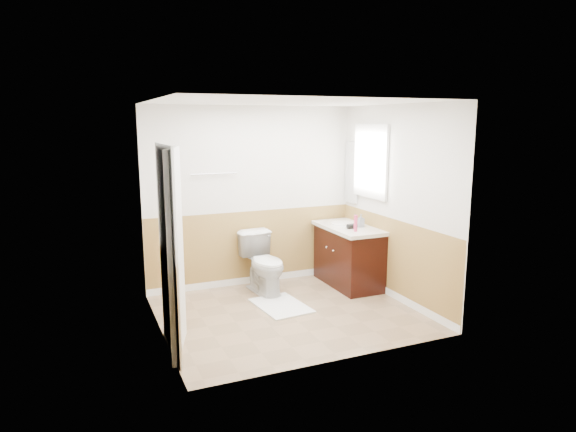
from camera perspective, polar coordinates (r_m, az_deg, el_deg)
name	(u,v)px	position (r m, az deg, el deg)	size (l,w,h in m)	color
floor	(289,313)	(6.19, 0.06, -10.98)	(3.00, 3.00, 0.00)	#8C7051
ceiling	(289,102)	(5.76, 0.06, 12.80)	(3.00, 3.00, 0.00)	white
wall_back	(252,197)	(7.05, -4.11, 2.19)	(3.00, 3.00, 0.00)	silver
wall_front	(344,235)	(4.71, 6.32, -2.11)	(3.00, 3.00, 0.00)	silver
wall_left	(157,222)	(5.45, -14.60, -0.64)	(3.00, 3.00, 0.00)	silver
wall_right	(396,204)	(6.58, 12.16, 1.37)	(3.00, 3.00, 0.00)	silver
wainscot_back	(253,249)	(7.19, -4.00, -3.75)	(3.00, 3.00, 0.00)	olive
wainscot_front	(341,310)	(4.94, 6.07, -10.60)	(3.00, 3.00, 0.00)	olive
wainscot_left	(162,290)	(5.64, -14.12, -8.12)	(2.60, 2.60, 0.00)	olive
wainscot_right	(393,260)	(6.73, 11.83, -4.95)	(2.60, 2.60, 0.00)	olive
toilet	(264,263)	(6.80, -2.70, -5.38)	(0.45, 0.80, 0.81)	silver
bath_mat	(281,306)	(6.41, -0.80, -10.12)	(0.55, 0.80, 0.02)	white
vanity_cabinet	(349,257)	(7.16, 6.87, -4.67)	(0.55, 1.10, 0.80)	black
vanity_knob_left	(333,251)	(6.90, 5.15, -3.94)	(0.03, 0.03, 0.03)	#BABAC1
vanity_knob_right	(327,247)	(7.07, 4.39, -3.57)	(0.03, 0.03, 0.03)	silver
countertop	(349,228)	(7.06, 6.88, -1.35)	(0.60, 1.15, 0.05)	white
sink_basin	(344,223)	(7.18, 6.36, -0.84)	(0.36, 0.36, 0.02)	white
faucet	(355,218)	(7.26, 7.61, -0.26)	(0.02, 0.02, 0.14)	#B8B9BF
lotion_bottle	(356,223)	(6.71, 7.67, -0.83)	(0.05, 0.05, 0.22)	#C03159
soap_dispenser	(361,220)	(7.01, 8.25, -0.50)	(0.08, 0.08, 0.18)	gray
hair_dryer_body	(352,226)	(6.89, 7.26, -1.14)	(0.07, 0.07, 0.14)	black
hair_dryer_handle	(348,228)	(6.93, 6.83, -1.32)	(0.03, 0.03, 0.07)	black
mirror_panel	(352,172)	(7.44, 7.21, 4.92)	(0.02, 0.35, 0.90)	silver
window_frame	(371,161)	(6.99, 9.33, 6.14)	(0.04, 0.80, 1.00)	white
window_glass	(372,161)	(7.00, 9.44, 6.14)	(0.01, 0.70, 0.90)	white
door	(176,252)	(5.08, -12.59, -4.02)	(0.05, 0.80, 2.04)	white
door_frame	(168,252)	(5.06, -13.44, -3.98)	(0.02, 0.92, 2.10)	white
door_knob	(176,251)	(5.42, -12.59, -3.85)	(0.06, 0.06, 0.06)	silver
towel_bar	(214,174)	(6.80, -8.41, 4.77)	(0.02, 0.02, 0.62)	silver
tp_holder_bar	(247,237)	(7.05, -4.63, -2.36)	(0.02, 0.02, 0.14)	silver
tp_roll	(247,237)	(7.05, -4.63, -2.36)	(0.11, 0.11, 0.10)	white
tp_sheet	(247,244)	(7.08, -4.61, -3.23)	(0.10, 0.01, 0.16)	white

